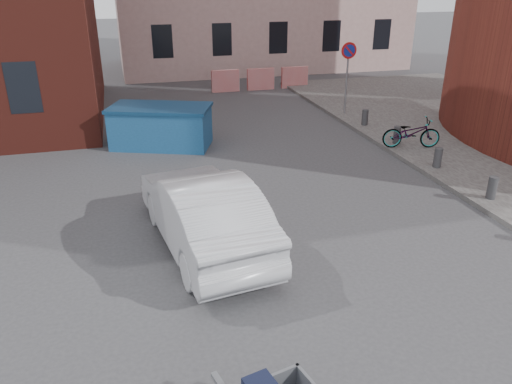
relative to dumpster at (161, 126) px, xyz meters
name	(u,v)px	position (x,y,z in m)	size (l,w,h in m)	color
ground	(263,263)	(1.15, -7.65, -0.65)	(120.00, 120.00, 0.00)	#38383A
no_parking_sign	(348,63)	(7.15, 1.84, 1.36)	(0.60, 0.09, 2.65)	gray
bollards	(438,158)	(7.15, -4.25, -0.26)	(0.22, 9.02, 0.55)	#3A3A3D
barriers	(261,79)	(5.35, 7.35, -0.15)	(4.70, 0.18, 1.00)	red
dumpster	(161,126)	(0.00, 0.00, 0.00)	(3.45, 2.59, 1.29)	#1E568E
silver_car	(204,211)	(0.21, -6.65, 0.11)	(1.60, 4.60, 1.51)	silver
bicycle	(411,133)	(7.35, -2.52, -0.07)	(0.61, 1.76, 0.93)	black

